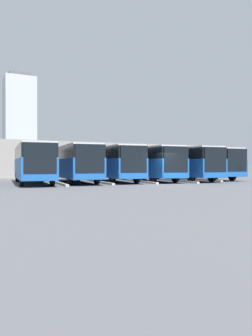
% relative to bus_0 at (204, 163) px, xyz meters
% --- Properties ---
extents(ground_plane, '(600.00, 600.00, 0.00)m').
position_rel_bus_0_xyz_m(ground_plane, '(8.95, 5.86, -1.77)').
color(ground_plane, '#5B5B60').
extents(bus_0, '(3.51, 10.87, 3.16)m').
position_rel_bus_0_xyz_m(bus_0, '(0.00, 0.00, 0.00)').
color(bus_0, '#19519E').
rests_on(bus_0, ground_plane).
extents(curb_divider_0, '(0.93, 6.91, 0.15)m').
position_rel_bus_0_xyz_m(curb_divider_0, '(1.79, 1.58, -1.70)').
color(curb_divider_0, '#B2B2AD').
rests_on(curb_divider_0, ground_plane).
extents(bus_1, '(3.51, 10.87, 3.16)m').
position_rel_bus_0_xyz_m(bus_1, '(3.58, 1.10, 0.00)').
color(bus_1, '#19519E').
rests_on(bus_1, ground_plane).
extents(curb_divider_1, '(0.93, 6.91, 0.15)m').
position_rel_bus_0_xyz_m(curb_divider_1, '(5.37, 2.68, -1.70)').
color(curb_divider_1, '#B2B2AD').
rests_on(curb_divider_1, ground_plane).
extents(bus_2, '(3.51, 10.87, 3.16)m').
position_rel_bus_0_xyz_m(bus_2, '(7.16, 0.50, 0.00)').
color(bus_2, '#19519E').
rests_on(bus_2, ground_plane).
extents(curb_divider_2, '(0.93, 6.91, 0.15)m').
position_rel_bus_0_xyz_m(curb_divider_2, '(8.95, 2.07, -1.70)').
color(curb_divider_2, '#B2B2AD').
rests_on(curb_divider_2, ground_plane).
extents(bus_3, '(3.51, 10.87, 3.16)m').
position_rel_bus_0_xyz_m(bus_3, '(10.74, -0.02, 0.00)').
color(bus_3, '#19519E').
rests_on(bus_3, ground_plane).
extents(curb_divider_3, '(0.93, 6.91, 0.15)m').
position_rel_bus_0_xyz_m(curb_divider_3, '(12.53, 1.56, -1.70)').
color(curb_divider_3, '#B2B2AD').
rests_on(curb_divider_3, ground_plane).
extents(bus_4, '(3.51, 10.87, 3.16)m').
position_rel_bus_0_xyz_m(bus_4, '(14.32, -0.01, 0.00)').
color(bus_4, '#19519E').
rests_on(bus_4, ground_plane).
extents(curb_divider_4, '(0.93, 6.91, 0.15)m').
position_rel_bus_0_xyz_m(curb_divider_4, '(16.11, 1.57, -1.70)').
color(curb_divider_4, '#B2B2AD').
rests_on(curb_divider_4, ground_plane).
extents(bus_5, '(3.51, 10.87, 3.16)m').
position_rel_bus_0_xyz_m(bus_5, '(17.90, 0.16, 0.00)').
color(bus_5, '#19519E').
rests_on(bus_5, ground_plane).
extents(station_building, '(39.09, 15.70, 4.50)m').
position_rel_bus_0_xyz_m(station_building, '(8.95, -18.39, 0.50)').
color(station_building, gray).
rests_on(station_building, ground_plane).
extents(office_tower, '(17.74, 17.74, 56.74)m').
position_rel_bus_0_xyz_m(office_tower, '(-8.33, -179.15, 26.00)').
color(office_tower, '#ADB2B7').
rests_on(office_tower, ground_plane).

